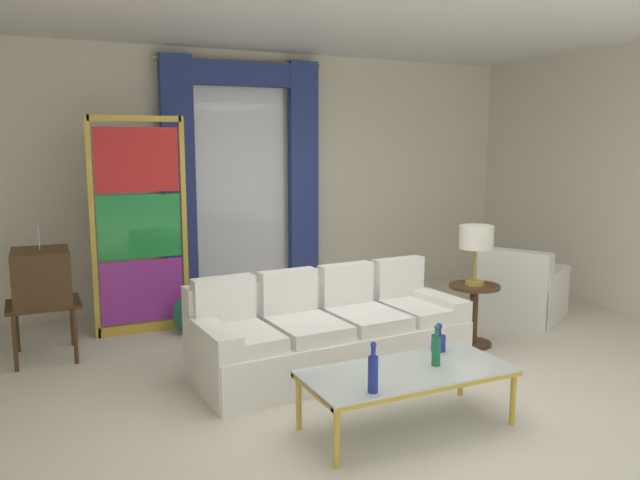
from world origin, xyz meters
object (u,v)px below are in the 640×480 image
Objects in this scene: couch_white_long at (327,333)px; round_side_table at (474,309)px; coffee_table at (407,374)px; peacock_figurine at (197,315)px; table_lamp_brass at (476,240)px; vintage_tv at (41,279)px; bottle_crystal_tall at (438,341)px; armchair_white at (520,293)px; bottle_amber_squat at (436,349)px; stained_glass_divider at (140,231)px; bottle_blue_decanter at (373,372)px.

round_side_table is (1.54, -0.05, 0.05)m from couch_white_long.
round_side_table is (1.55, 1.23, -0.02)m from coffee_table.
table_lamp_brass is at bearing -31.25° from peacock_figurine.
vintage_tv is at bearing -177.91° from peacock_figurine.
vintage_tv reaches higher than bottle_crystal_tall.
peacock_figurine reaches higher than coffee_table.
coffee_table is at bearing -150.79° from bottle_crystal_tall.
vintage_tv reaches higher than armchair_white.
bottle_amber_squat is 0.13× the size of stained_glass_divider.
table_lamp_brass is (1.54, -0.05, 0.72)m from couch_white_long.
bottle_blue_decanter is 2.45m from round_side_table.
peacock_figurine is at bearing 97.45° from bottle_blue_decanter.
coffee_table is 2.53× the size of table_lamp_brass.
table_lamp_brass is (1.55, 1.23, 0.65)m from coffee_table.
coffee_table is at bearing -141.69° from round_side_table.
coffee_table is at bearing -67.41° from stained_glass_divider.
couch_white_long is 3.98× the size of peacock_figurine.
peacock_figurine is at bearing 116.69° from bottle_crystal_tall.
bottle_amber_squat is (0.21, -1.29, 0.22)m from couch_white_long.
bottle_blue_decanter is at bearing -160.29° from bottle_amber_squat.
vintage_tv reaches higher than bottle_blue_decanter.
peacock_figurine is (-0.78, 2.64, -0.16)m from coffee_table.
couch_white_long reaches higher than peacock_figurine.
vintage_tv reaches higher than couch_white_long.
couch_white_long is 1.54m from round_side_table.
vintage_tv is 4.91m from armchair_white.
vintage_tv reaches higher than table_lamp_brass.
vintage_tv is 3.99m from table_lamp_brass.
table_lamp_brass reaches higher than peacock_figurine.
round_side_table reaches higher than peacock_figurine.
coffee_table is 2.76m from peacock_figurine.
vintage_tv is at bearing 132.88° from bottle_amber_squat.
coffee_table is 4.44× the size of bottle_blue_decanter.
couch_white_long is 11.30× the size of bottle_crystal_tall.
table_lamp_brass reaches higher than coffee_table.
bottle_blue_decanter is at bearing -143.24° from table_lamp_brass.
stained_glass_divider is 3.39m from round_side_table.
vintage_tv is (-2.42, 2.60, 0.20)m from bottle_amber_squat.
coffee_table is 6.82× the size of bottle_crystal_tall.
peacock_figurine is (-0.38, 2.88, -0.32)m from bottle_blue_decanter.
vintage_tv is at bearing 138.01° from bottle_crystal_tall.
coffee_table is at bearing 177.56° from bottle_amber_squat.
bottle_crystal_tall is at bearing -138.73° from round_side_table.
armchair_white is at bearing 36.47° from bottle_amber_squat.
armchair_white is at bearing 26.61° from table_lamp_brass.
coffee_table is 1.07× the size of vintage_tv.
round_side_table is (1.32, 1.24, -0.17)m from bottle_amber_squat.
vintage_tv is at bearing 170.27° from armchair_white.
bottle_amber_squat is at bearing -136.99° from table_lamp_brass.
peacock_figurine is (-1.21, 2.40, -0.26)m from bottle_crystal_tall.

